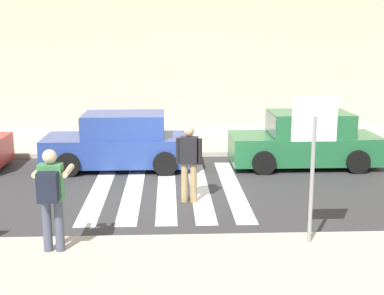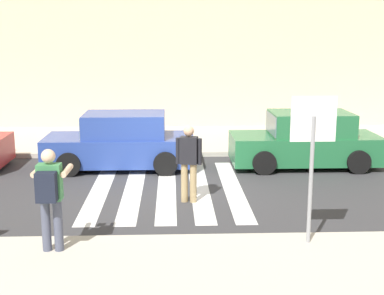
# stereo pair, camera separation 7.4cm
# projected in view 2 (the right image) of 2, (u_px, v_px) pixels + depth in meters

# --- Properties ---
(ground_plane) EXTENTS (120.00, 120.00, 0.00)m
(ground_plane) POSITION_uv_depth(u_px,v_px,m) (167.00, 191.00, 12.76)
(ground_plane) COLOR #38383A
(sidewalk_far) EXTENTS (60.00, 4.80, 0.14)m
(sidewalk_far) POSITION_uv_depth(u_px,v_px,m) (168.00, 140.00, 18.61)
(sidewalk_far) COLOR beige
(sidewalk_far) RESTS_ON ground
(building_facade_far) EXTENTS (56.00, 4.00, 7.09)m
(building_facade_far) POSITION_uv_depth(u_px,v_px,m) (168.00, 37.00, 22.19)
(building_facade_far) COLOR beige
(building_facade_far) RESTS_ON ground
(crosswalk_stripe_0) EXTENTS (0.44, 5.20, 0.01)m
(crosswalk_stripe_0) POSITION_uv_depth(u_px,v_px,m) (100.00, 189.00, 12.89)
(crosswalk_stripe_0) COLOR silver
(crosswalk_stripe_0) RESTS_ON ground
(crosswalk_stripe_1) EXTENTS (0.44, 5.20, 0.01)m
(crosswalk_stripe_1) POSITION_uv_depth(u_px,v_px,m) (134.00, 189.00, 12.92)
(crosswalk_stripe_1) COLOR silver
(crosswalk_stripe_1) RESTS_ON ground
(crosswalk_stripe_2) EXTENTS (0.44, 5.20, 0.01)m
(crosswalk_stripe_2) POSITION_uv_depth(u_px,v_px,m) (167.00, 188.00, 12.95)
(crosswalk_stripe_2) COLOR silver
(crosswalk_stripe_2) RESTS_ON ground
(crosswalk_stripe_3) EXTENTS (0.44, 5.20, 0.01)m
(crosswalk_stripe_3) POSITION_uv_depth(u_px,v_px,m) (200.00, 188.00, 12.98)
(crosswalk_stripe_3) COLOR silver
(crosswalk_stripe_3) RESTS_ON ground
(crosswalk_stripe_4) EXTENTS (0.44, 5.20, 0.01)m
(crosswalk_stripe_4) POSITION_uv_depth(u_px,v_px,m) (232.00, 188.00, 13.01)
(crosswalk_stripe_4) COLOR silver
(crosswalk_stripe_4) RESTS_ON ground
(stop_sign) EXTENTS (0.76, 0.08, 2.53)m
(stop_sign) POSITION_uv_depth(u_px,v_px,m) (313.00, 137.00, 8.89)
(stop_sign) COLOR gray
(stop_sign) RESTS_ON sidewalk_near
(photographer_with_backpack) EXTENTS (0.59, 0.85, 1.72)m
(photographer_with_backpack) POSITION_uv_depth(u_px,v_px,m) (50.00, 191.00, 8.66)
(photographer_with_backpack) COLOR #474C60
(photographer_with_backpack) RESTS_ON sidewalk_near
(pedestrian_crossing) EXTENTS (0.57, 0.31, 1.72)m
(pedestrian_crossing) POSITION_uv_depth(u_px,v_px,m) (189.00, 159.00, 11.73)
(pedestrian_crossing) COLOR tan
(pedestrian_crossing) RESTS_ON ground
(parked_car_blue) EXTENTS (4.10, 1.92, 1.55)m
(parked_car_blue) POSITION_uv_depth(u_px,v_px,m) (121.00, 143.00, 14.81)
(parked_car_blue) COLOR #284293
(parked_car_blue) RESTS_ON ground
(parked_car_green) EXTENTS (4.10, 1.92, 1.55)m
(parked_car_green) POSITION_uv_depth(u_px,v_px,m) (306.00, 141.00, 15.00)
(parked_car_green) COLOR #236B3D
(parked_car_green) RESTS_ON ground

